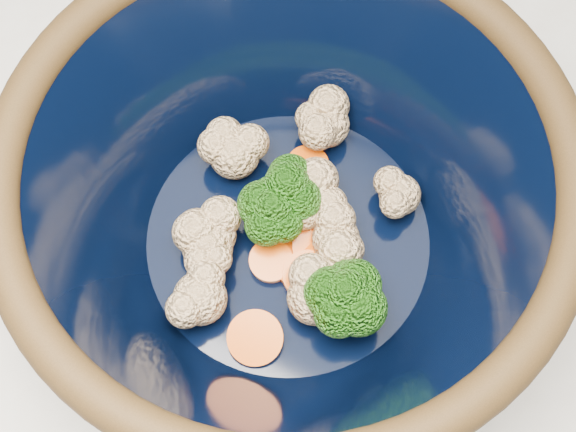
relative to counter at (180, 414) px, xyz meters
name	(u,v)px	position (x,y,z in m)	size (l,w,h in m)	color
counter	(180,414)	(0.00, 0.00, 0.00)	(1.20, 1.20, 0.90)	beige
mixing_bowl	(288,206)	(0.10, 0.08, 0.53)	(0.32, 0.32, 0.14)	black
vegetable_pile	(292,232)	(0.10, 0.07, 0.50)	(0.14, 0.17, 0.05)	#608442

